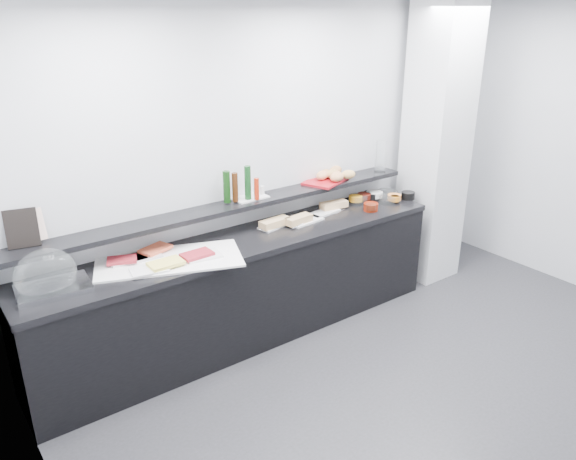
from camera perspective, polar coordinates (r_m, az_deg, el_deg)
ground at (r=4.33m, az=17.17°, el=-16.98°), size 5.00×5.00×0.00m
back_wall at (r=4.98m, az=0.43°, el=6.79°), size 5.00×0.02×2.70m
column at (r=5.76m, az=14.77°, el=8.13°), size 0.50×0.50×2.70m
buffet_cabinet at (r=4.72m, az=-4.27°, el=-6.25°), size 3.60×0.60×0.85m
counter_top at (r=4.53m, az=-4.43°, el=-1.22°), size 3.62×0.62×0.05m
wall_shelf at (r=4.58m, az=-5.69°, el=2.42°), size 3.60×0.25×0.04m
cloche_base at (r=4.00m, az=-22.73°, el=-5.52°), size 0.49×0.35×0.04m
cloche_dome at (r=3.97m, az=-23.40°, el=-4.14°), size 0.40×0.27×0.34m
linen_runner at (r=4.22m, az=-11.98°, el=-2.99°), size 1.16×0.84×0.01m
platter_meat_a at (r=4.27m, az=-16.01°, el=-2.86°), size 0.27×0.19×0.01m
food_meat_a at (r=4.22m, az=-16.52°, el=-2.93°), size 0.24×0.20×0.02m
platter_salmon at (r=4.28m, az=-14.56°, el=-2.60°), size 0.27×0.18×0.01m
food_salmon at (r=4.34m, az=-13.32°, el=-1.89°), size 0.26×0.21×0.02m
platter_cheese at (r=4.06m, az=-13.92°, el=-3.94°), size 0.28×0.21×0.01m
food_cheese at (r=4.09m, az=-12.31°, el=-3.32°), size 0.24×0.15×0.02m
platter_meat_b at (r=4.21m, az=-8.64°, el=-2.59°), size 0.28×0.21×0.01m
food_meat_b at (r=4.19m, az=-9.23°, el=-2.46°), size 0.23×0.15×0.02m
sandwich_plate_left at (r=4.77m, az=-1.26°, el=0.49°), size 0.33×0.19×0.01m
sandwich_food_left at (r=4.73m, az=-1.34°, el=0.76°), size 0.28×0.13×0.06m
tongs_left at (r=4.68m, az=-2.04°, el=0.17°), size 0.16×0.04×0.01m
sandwich_plate_mid at (r=4.86m, az=1.82°, el=0.90°), size 0.34×0.17×0.01m
sandwich_food_mid at (r=4.79m, az=1.09°, el=1.07°), size 0.26×0.12×0.06m
tongs_mid at (r=4.72m, az=1.03°, el=0.42°), size 0.16×0.05×0.01m
sandwich_plate_right at (r=5.08m, az=3.68°, el=1.79°), size 0.33×0.18×0.01m
sandwich_food_right at (r=5.17m, az=4.68°, el=2.58°), size 0.27×0.13×0.06m
tongs_right at (r=5.07m, az=5.29°, el=1.87°), size 0.16×0.05×0.01m
bowl_glass_fruit at (r=5.38m, az=7.13°, el=3.14°), size 0.21×0.21×0.07m
fill_glass_fruit at (r=5.36m, az=6.88°, el=3.21°), size 0.14×0.14×0.05m
bowl_black_jam at (r=5.50m, az=8.50°, el=3.48°), size 0.20×0.20×0.07m
fill_black_jam at (r=5.44m, az=7.74°, el=3.45°), size 0.17×0.17×0.05m
bowl_glass_cream at (r=5.56m, az=10.03°, el=3.59°), size 0.23×0.23×0.07m
fill_glass_cream at (r=5.50m, az=8.78°, el=3.61°), size 0.21×0.21×0.05m
bowl_red_jam at (r=5.18m, az=8.41°, el=2.34°), size 0.17×0.17×0.07m
fill_red_jam at (r=5.15m, az=8.43°, el=2.34°), size 0.11×0.11×0.05m
bowl_glass_salmon at (r=5.38m, az=10.05°, el=2.99°), size 0.20×0.20×0.07m
fill_glass_salmon at (r=5.45m, az=10.75°, el=3.29°), size 0.16×0.16×0.05m
bowl_black_fruit at (r=5.57m, az=12.10°, el=3.46°), size 0.14×0.14×0.07m
fill_black_fruit at (r=5.41m, az=10.81°, el=3.15°), size 0.09×0.09×0.05m
framed_print at (r=4.09m, az=-25.43°, el=0.15°), size 0.22×0.11×0.26m
print_art at (r=4.11m, az=-24.50°, el=0.40°), size 0.16×0.07×0.22m
condiment_tray at (r=4.69m, az=-3.89°, el=3.30°), size 0.29×0.19×0.01m
bottle_green_a at (r=4.54m, az=-6.25°, el=4.37°), size 0.07×0.07×0.26m
bottle_brown at (r=4.55m, az=-5.40°, el=4.34°), size 0.06×0.06×0.24m
bottle_green_b at (r=4.60m, az=-4.11°, el=4.81°), size 0.06×0.06×0.28m
bottle_hot at (r=4.60m, az=-3.21°, el=4.19°), size 0.05×0.05×0.18m
shaker_salt at (r=4.75m, az=-2.62°, el=4.08°), size 0.04×0.04×0.07m
shaker_pepper at (r=4.71m, az=-3.36°, el=3.92°), size 0.04×0.04×0.07m
bread_tray at (r=5.14m, az=3.81°, el=5.01°), size 0.48×0.41×0.02m
bread_roll_nw at (r=5.18m, az=3.82°, el=5.74°), size 0.15×0.12×0.08m
bread_roll_n at (r=5.13m, az=3.51°, el=5.57°), size 0.18×0.15×0.08m
bread_roll_ne at (r=5.30m, az=4.87°, el=6.07°), size 0.17×0.13×0.08m
bread_roll_sw at (r=5.08m, az=4.99°, el=5.39°), size 0.18×0.13×0.08m
bread_roll_s at (r=5.12m, az=4.94°, el=5.49°), size 0.18×0.15×0.08m
bread_roll_se at (r=5.17m, az=6.15°, el=5.63°), size 0.15×0.12×0.08m
bread_roll_mide at (r=5.18m, az=4.53°, el=5.71°), size 0.16×0.11×0.08m
carafe at (r=5.49m, az=9.41°, el=7.36°), size 0.14×0.14×0.30m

